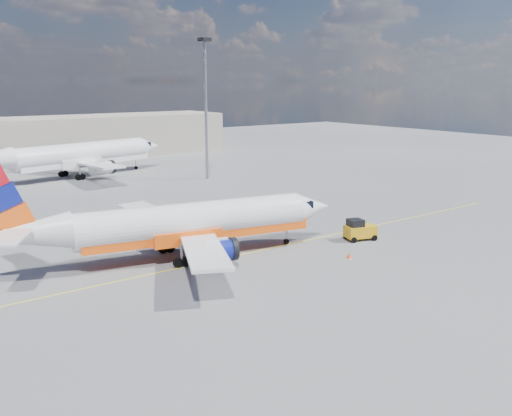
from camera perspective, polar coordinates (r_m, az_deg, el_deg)
ground at (r=47.84m, az=1.44°, el=-5.35°), size 240.00×240.00×0.00m
taxi_line at (r=50.13m, az=-0.68°, el=-4.50°), size 70.00×0.15×0.01m
terminal_main at (r=116.15m, az=-20.01°, el=6.53°), size 70.00×14.00×8.00m
main_jet at (r=48.19m, az=-7.36°, el=-1.57°), size 30.15×23.30×9.10m
second_jet at (r=92.92m, az=-17.57°, el=5.01°), size 34.11×26.30×10.29m
gse_tug at (r=54.80m, az=10.30°, el=-2.17°), size 3.20×2.50×2.04m
traffic_cone at (r=49.01m, az=9.27°, el=-4.71°), size 0.44×0.44×0.61m
floodlight_mast at (r=87.02m, az=-5.06°, el=11.09°), size 1.53×1.53×20.91m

